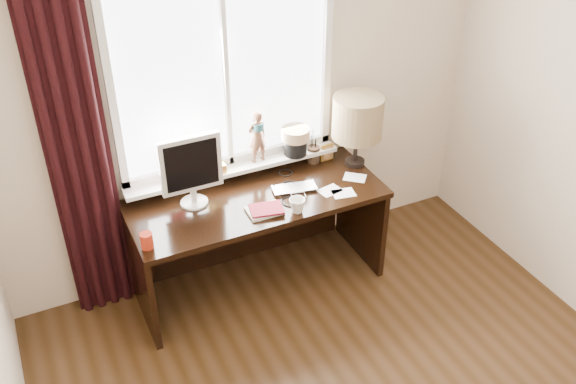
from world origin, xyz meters
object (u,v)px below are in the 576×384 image
red_cup (147,241)px  monitor (191,167)px  laptop (295,188)px  desk (252,219)px  table_lamp (358,118)px  mug (297,205)px

red_cup → monitor: monitor is taller
laptop → monitor: 0.72m
red_cup → desk: 0.90m
laptop → red_cup: red_cup is taller
desk → monitor: bearing=179.6°
red_cup → table_lamp: size_ratio=0.19×
laptop → red_cup: 1.07m
monitor → table_lamp: size_ratio=0.94×
laptop → mug: 0.26m
red_cup → laptop: bearing=9.8°
table_lamp → laptop: bearing=-167.1°
desk → monitor: monitor is taller
laptop → red_cup: bearing=-159.4°
laptop → desk: bearing=164.2°
monitor → table_lamp: bearing=-0.6°
laptop → table_lamp: size_ratio=0.57×
mug → table_lamp: 0.79m
mug → monitor: 0.71m
mug → table_lamp: size_ratio=0.20×
laptop → desk: 0.39m
red_cup → monitor: bearing=38.7°
table_lamp → monitor: bearing=179.4°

